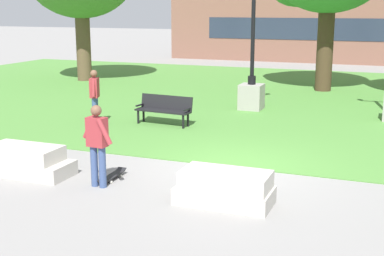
% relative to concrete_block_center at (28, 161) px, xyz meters
% --- Properties ---
extents(ground_plane, '(140.00, 140.00, 0.00)m').
position_rel_concrete_block_center_xyz_m(ground_plane, '(4.04, 2.11, -0.31)').
color(ground_plane, gray).
extents(grass_lawn, '(40.00, 20.00, 0.02)m').
position_rel_concrete_block_center_xyz_m(grass_lawn, '(4.04, 12.11, -0.30)').
color(grass_lawn, '#4C8438').
rests_on(grass_lawn, ground).
extents(concrete_block_center, '(1.91, 0.90, 0.64)m').
position_rel_concrete_block_center_xyz_m(concrete_block_center, '(0.00, 0.00, 0.00)').
color(concrete_block_center, '#B2ADA3').
rests_on(concrete_block_center, ground).
extents(concrete_block_left, '(1.80, 0.90, 0.64)m').
position_rel_concrete_block_center_xyz_m(concrete_block_left, '(4.59, -0.15, 0.00)').
color(concrete_block_left, '#B2ADA3').
rests_on(concrete_block_left, ground).
extents(person_skateboarder, '(0.88, 0.43, 1.71)m').
position_rel_concrete_block_center_xyz_m(person_skateboarder, '(1.87, -0.15, 0.66)').
color(person_skateboarder, '#384C7A').
rests_on(person_skateboarder, ground).
extents(skateboard, '(0.27, 1.03, 0.14)m').
position_rel_concrete_block_center_xyz_m(skateboard, '(1.90, 0.34, -0.22)').
color(skateboard, black).
rests_on(skateboard, ground).
extents(park_bench_near_left, '(1.84, 0.70, 0.90)m').
position_rel_concrete_block_center_xyz_m(park_bench_near_left, '(0.72, 5.72, 0.23)').
color(park_bench_near_left, black).
rests_on(park_bench_near_left, grass_lawn).
extents(lamp_post_center, '(1.32, 0.80, 5.02)m').
position_rel_concrete_block_center_xyz_m(lamp_post_center, '(2.59, 9.15, 0.73)').
color(lamp_post_center, gray).
rests_on(lamp_post_center, grass_lawn).
extents(person_bystander_near_lawn, '(0.36, 0.61, 1.71)m').
position_rel_concrete_block_center_xyz_m(person_bystander_near_lawn, '(-1.28, 4.92, 0.68)').
color(person_bystander_near_lawn, '#384C7A').
rests_on(person_bystander_near_lawn, grass_lawn).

